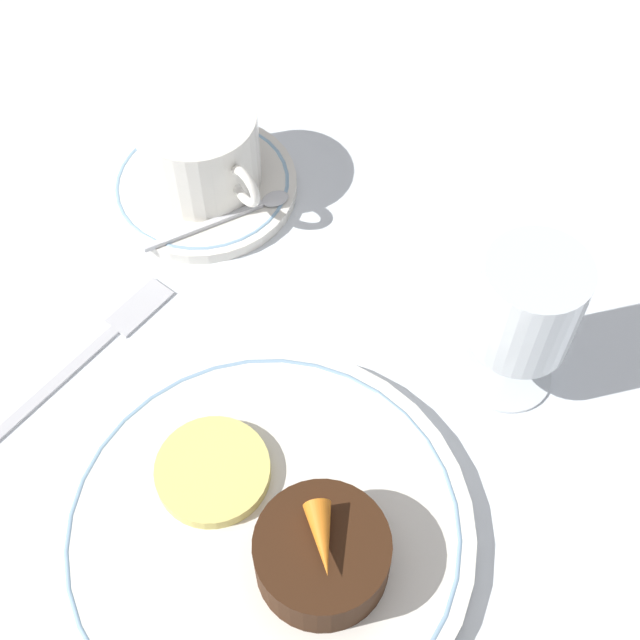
% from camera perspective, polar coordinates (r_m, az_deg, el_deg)
% --- Properties ---
extents(ground_plane, '(3.00, 3.00, 0.00)m').
position_cam_1_polar(ground_plane, '(0.58, 0.30, -10.66)').
color(ground_plane, white).
extents(dinner_plate, '(0.26, 0.26, 0.01)m').
position_cam_1_polar(dinner_plate, '(0.57, -3.72, -13.17)').
color(dinner_plate, white).
rests_on(dinner_plate, ground_plane).
extents(saucer, '(0.15, 0.15, 0.01)m').
position_cam_1_polar(saucer, '(0.73, -7.49, 8.54)').
color(saucer, white).
rests_on(saucer, ground_plane).
extents(coffee_cup, '(0.12, 0.09, 0.07)m').
position_cam_1_polar(coffee_cup, '(0.70, -7.72, 10.91)').
color(coffee_cup, white).
rests_on(coffee_cup, saucer).
extents(spoon, '(0.04, 0.12, 0.00)m').
position_cam_1_polar(spoon, '(0.70, -5.56, 6.72)').
color(spoon, silver).
rests_on(spoon, saucer).
extents(wine_glass, '(0.07, 0.07, 0.12)m').
position_cam_1_polar(wine_glass, '(0.57, 13.07, 0.54)').
color(wine_glass, silver).
rests_on(wine_glass, ground_plane).
extents(fork, '(0.05, 0.18, 0.01)m').
position_cam_1_polar(fork, '(0.65, -14.22, -1.65)').
color(fork, silver).
rests_on(fork, ground_plane).
extents(dessert_cake, '(0.08, 0.08, 0.04)m').
position_cam_1_polar(dessert_cake, '(0.53, 0.13, -14.81)').
color(dessert_cake, '#381E0F').
rests_on(dessert_cake, dinner_plate).
extents(carrot_garnish, '(0.04, 0.04, 0.02)m').
position_cam_1_polar(carrot_garnish, '(0.51, 0.14, -13.85)').
color(carrot_garnish, orange).
rests_on(carrot_garnish, dessert_cake).
extents(pineapple_slice, '(0.07, 0.07, 0.01)m').
position_cam_1_polar(pineapple_slice, '(0.57, -6.88, -9.58)').
color(pineapple_slice, '#EFE075').
rests_on(pineapple_slice, dinner_plate).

